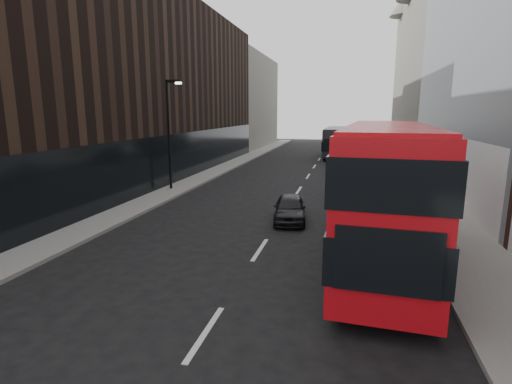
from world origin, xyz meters
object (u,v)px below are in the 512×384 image
Objects in this scene: red_bus at (385,186)px; grey_bus at (336,141)px; car_c at (354,162)px; car_b at (347,187)px; street_lamp at (170,127)px; car_a at (290,208)px.

red_bus is 32.46m from grey_bus.
red_bus reaches higher than car_c.
grey_bus is at bearing 96.79° from car_b.
street_lamp is 16.05m from red_bus.
car_b is at bearing 101.23° from red_bus.
car_a is at bearing 137.25° from red_bus.
street_lamp reaches higher than car_c.
car_a is 6.22m from car_b.
car_a is 0.81× the size of car_b.
street_lamp is at bearing 139.79° from car_a.
red_bus reaches higher than car_a.
red_bus is (12.64, -9.76, -1.54)m from street_lamp.
car_b is (-1.29, 9.76, -1.89)m from red_bus.
street_lamp is 17.96m from car_c.
street_lamp is 24.75m from grey_bus.
red_bus is at bearing -37.67° from street_lamp.
car_b is 13.04m from car_c.
car_a is (8.72, -5.64, -3.56)m from street_lamp.
car_a is 0.78× the size of car_c.
street_lamp is at bearing -112.68° from grey_bus.
car_b is (1.47, -22.57, -1.05)m from grey_bus.
car_a is (-3.93, 4.13, -2.01)m from red_bus.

